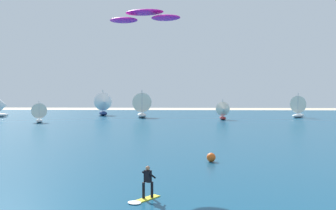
# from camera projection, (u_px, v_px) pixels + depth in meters

# --- Properties ---
(ocean) EXTENTS (160.00, 90.00, 0.10)m
(ocean) POSITION_uv_depth(u_px,v_px,m) (178.00, 128.00, 53.51)
(ocean) COLOR navy
(ocean) RESTS_ON ground
(kitesurfer) EXTENTS (1.65, 1.89, 1.67)m
(kitesurfer) POSITION_uv_depth(u_px,v_px,m) (145.00, 188.00, 18.38)
(kitesurfer) COLOR yellow
(kitesurfer) RESTS_ON ocean
(kite) EXTENTS (5.49, 2.97, 0.79)m
(kite) POSITION_uv_depth(u_px,v_px,m) (144.00, 16.00, 26.22)
(kite) COLOR #B21999
(sailboat_trailing) EXTENTS (4.22, 4.23, 4.79)m
(sailboat_trailing) POSITION_uv_depth(u_px,v_px,m) (300.00, 106.00, 72.34)
(sailboat_trailing) COLOR white
(sailboat_trailing) RESTS_ON ocean
(sailboat_near_shore) EXTENTS (3.82, 3.67, 4.27)m
(sailboat_near_shore) POSITION_uv_depth(u_px,v_px,m) (2.00, 107.00, 74.42)
(sailboat_near_shore) COLOR white
(sailboat_near_shore) RESTS_ON ocean
(sailboat_mid_left) EXTENTS (4.25, 4.77, 5.36)m
(sailboat_mid_left) POSITION_uv_depth(u_px,v_px,m) (104.00, 104.00, 78.13)
(sailboat_mid_left) COLOR navy
(sailboat_mid_left) RESTS_ON ocean
(sailboat_mid_right) EXTENTS (2.82, 3.20, 3.60)m
(sailboat_mid_right) POSITION_uv_depth(u_px,v_px,m) (39.00, 112.00, 61.82)
(sailboat_mid_right) COLOR white
(sailboat_mid_right) RESTS_ON ocean
(sailboat_leading) EXTENTS (4.23, 4.82, 5.41)m
(sailboat_leading) POSITION_uv_depth(u_px,v_px,m) (141.00, 105.00, 73.37)
(sailboat_leading) COLOR silver
(sailboat_leading) RESTS_ON ocean
(sailboat_outermost) EXTENTS (2.64, 3.12, 3.64)m
(sailboat_outermost) POSITION_uv_depth(u_px,v_px,m) (223.00, 111.00, 66.79)
(sailboat_outermost) COLOR maroon
(sailboat_outermost) RESTS_ON ocean
(marker_buoy) EXTENTS (0.68, 0.68, 0.68)m
(marker_buoy) POSITION_uv_depth(u_px,v_px,m) (211.00, 157.00, 28.02)
(marker_buoy) COLOR #E55919
(marker_buoy) RESTS_ON ocean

